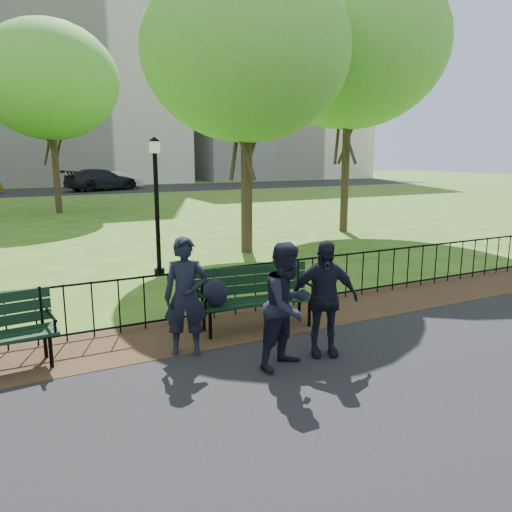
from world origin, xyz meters
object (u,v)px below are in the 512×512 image
person_right (323,298)px  sedan_silver (116,180)px  tree_far_c (49,81)px  person_left (186,297)px  tree_mid_e (350,45)px  sedan_dark (102,180)px  lamppost (157,201)px  person_mid (287,305)px  tree_near_e (246,52)px  park_bench_main (242,291)px

person_right → sedan_silver: (4.47, 35.38, -0.11)m
tree_far_c → person_left: bearing=-90.8°
tree_mid_e → sedan_silver: size_ratio=2.14×
tree_far_c → sedan_dark: tree_far_c is taller
lamppost → person_right: bearing=-83.4°
sedan_dark → person_right: bearing=154.4°
sedan_silver → person_mid: bearing=155.3°
tree_mid_e → sedan_dark: tree_mid_e is taller
person_left → person_right: size_ratio=1.02×
sedan_silver → sedan_dark: bearing=111.0°
lamppost → sedan_silver: (5.14, 29.60, -1.00)m
tree_near_e → person_mid: bearing=-112.2°
tree_near_e → sedan_dark: bearing=88.3°
park_bench_main → person_right: person_right is taller
lamppost → sedan_dark: bearing=82.4°
lamppost → tree_near_e: (3.05, 1.52, 3.75)m
lamppost → tree_mid_e: (7.92, 3.41, 4.72)m
person_right → person_left: bearing=174.2°
person_mid → sedan_silver: 35.86m
tree_mid_e → person_right: (-7.25, -9.20, -5.62)m
person_left → person_mid: (1.05, -1.00, 0.00)m
tree_near_e → person_mid: 9.25m
person_left → sedan_silver: 35.04m
person_right → sedan_dark: (3.16, 34.37, -0.00)m
person_right → tree_near_e: bearing=93.8°
sedan_silver → park_bench_main: bearing=155.0°
person_mid → sedan_dark: bearing=63.3°
tree_near_e → lamppost: bearing=-153.5°
park_bench_main → tree_mid_e: (7.84, 7.80, 5.80)m
park_bench_main → tree_far_c: (-0.83, 18.69, 5.40)m
tree_mid_e → person_left: size_ratio=5.54×
lamppost → person_right: lamppost is taller
tree_near_e → sedan_silver: bearing=85.7°
person_mid → person_left: bearing=115.8°
tree_near_e → tree_mid_e: (4.87, 1.90, 0.97)m
person_left → person_right: (1.70, -0.89, -0.02)m
person_mid → tree_near_e: bearing=47.4°
tree_near_e → tree_far_c: bearing=106.6°
sedan_silver → person_right: bearing=156.3°
lamppost → sedan_silver: lamppost is taller
lamppost → tree_far_c: size_ratio=0.36×
person_left → park_bench_main: bearing=46.7°
tree_near_e → tree_far_c: 13.36m
tree_far_c → tree_mid_e: bearing=-51.5°
lamppost → sedan_silver: bearing=80.1°
person_left → person_right: bearing=-5.9°
tree_far_c → person_mid: 20.88m
sedan_silver → tree_mid_e: bearing=169.6°
tree_near_e → person_mid: (-3.03, -7.42, -4.63)m
lamppost → person_mid: lamppost is taller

